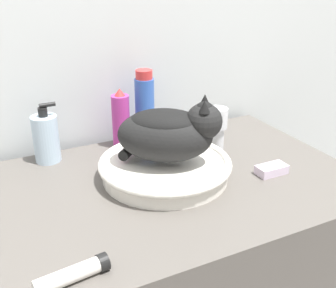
# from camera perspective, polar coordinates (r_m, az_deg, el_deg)

# --- Properties ---
(wall_back) EXTENTS (8.00, 0.05, 2.40)m
(wall_back) POSITION_cam_1_polar(r_m,az_deg,el_deg) (1.33, -6.72, 14.90)
(wall_back) COLOR silver
(wall_back) RESTS_ON ground_plane
(sink_basin) EXTENTS (0.35, 0.35, 0.05)m
(sink_basin) POSITION_cam_1_polar(r_m,az_deg,el_deg) (1.11, -0.40, -3.18)
(sink_basin) COLOR white
(sink_basin) RESTS_ON vanity_counter
(cat) EXTENTS (0.29, 0.31, 0.17)m
(cat) POSITION_cam_1_polar(r_m,az_deg,el_deg) (1.06, 0.18, 1.75)
(cat) COLOR black
(cat) RESTS_ON sink_basin
(faucet) EXTENTS (0.13, 0.08, 0.14)m
(faucet) POSITION_cam_1_polar(r_m,az_deg,el_deg) (1.23, 6.46, 2.33)
(faucet) COLOR silver
(faucet) RESTS_ON vanity_counter
(shampoo_bottle_tall) EXTENTS (0.06, 0.06, 0.23)m
(shampoo_bottle_tall) POSITION_cam_1_polar(r_m,az_deg,el_deg) (1.29, -3.16, 4.88)
(shampoo_bottle_tall) COLOR #335BB7
(shampoo_bottle_tall) RESTS_ON vanity_counter
(soap_pump_bottle) EXTENTS (0.07, 0.07, 0.17)m
(soap_pump_bottle) POSITION_cam_1_polar(r_m,az_deg,el_deg) (1.23, -16.19, 0.78)
(soap_pump_bottle) COLOR silver
(soap_pump_bottle) RESTS_ON vanity_counter
(spray_bottle_trigger) EXTENTS (0.05, 0.05, 0.18)m
(spray_bottle_trigger) POSITION_cam_1_polar(r_m,az_deg,el_deg) (1.27, -6.40, 3.22)
(spray_bottle_trigger) COLOR #B2338C
(spray_bottle_trigger) RESTS_ON vanity_counter
(cream_tube) EXTENTS (0.14, 0.05, 0.03)m
(cream_tube) POSITION_cam_1_polar(r_m,az_deg,el_deg) (0.80, -12.71, -16.79)
(cream_tube) COLOR silver
(cream_tube) RESTS_ON vanity_counter
(soap_bar) EXTENTS (0.08, 0.04, 0.02)m
(soap_bar) POSITION_cam_1_polar(r_m,az_deg,el_deg) (1.16, 13.85, -3.38)
(soap_bar) COLOR silver
(soap_bar) RESTS_ON vanity_counter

